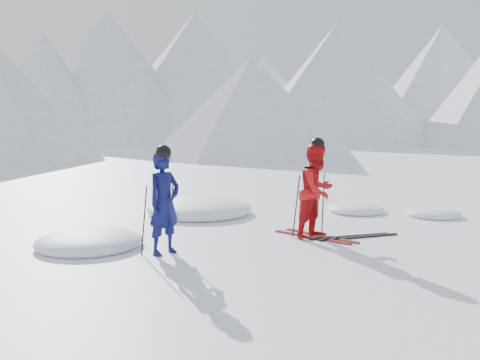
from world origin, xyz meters
TOP-DOWN VIEW (x-y plane):
  - ground at (0.00, 0.00)m, footprint 160.00×160.00m
  - mountain_range at (5.71, 35.31)m, footprint 106.15×62.94m
  - skier_blue at (-3.56, 0.13)m, footprint 0.71×0.57m
  - skier_red at (-0.61, -0.34)m, footprint 1.00×0.85m
  - pole_blue_left at (-3.86, 0.28)m, footprint 0.12×0.08m
  - pole_blue_right at (-3.31, 0.38)m, footprint 0.12×0.07m
  - pole_red_left at (-0.91, -0.09)m, footprint 0.12×0.10m
  - pole_red_right at (-0.31, -0.19)m, footprint 0.12×0.08m
  - ski_worn_left at (-0.73, -0.34)m, footprint 0.50×1.67m
  - ski_worn_right at (-0.49, -0.34)m, footprint 0.39×1.69m
  - ski_loose_a at (-0.08, -0.68)m, footprint 1.66×0.56m
  - ski_loose_b at (0.02, -0.83)m, footprint 1.67×0.51m
  - snow_lumps at (-1.36, 2.28)m, footprint 9.25×5.21m

SIDE VIEW (x-z plane):
  - ground at x=0.00m, z-range 0.00..0.00m
  - snow_lumps at x=-1.36m, z-range -0.28..0.28m
  - ski_worn_left at x=-0.73m, z-range 0.00..0.03m
  - ski_worn_right at x=-0.49m, z-range 0.00..0.03m
  - ski_loose_a at x=-0.08m, z-range 0.00..0.03m
  - ski_loose_b at x=0.02m, z-range 0.00..0.03m
  - pole_blue_left at x=-3.86m, z-range 0.00..1.14m
  - pole_blue_right at x=-3.31m, z-range 0.00..1.14m
  - pole_red_left at x=-0.91m, z-range 0.00..1.20m
  - pole_red_right at x=-0.31m, z-range 0.00..1.20m
  - skier_blue at x=-3.56m, z-range 0.00..1.71m
  - skier_red at x=-0.61m, z-range 0.00..1.80m
  - mountain_range at x=5.71m, z-range -1.04..14.49m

